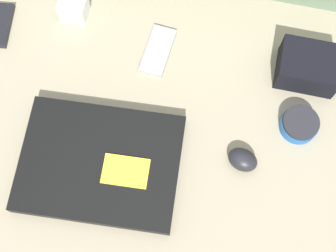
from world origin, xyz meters
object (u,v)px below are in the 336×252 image
(camera_pouch, at_px, (308,67))
(phone_black, at_px, (158,51))
(charger_brick, at_px, (74,8))
(computer_mouse, at_px, (243,160))
(speaker_puck, at_px, (299,124))
(laptop, at_px, (100,164))

(camera_pouch, bearing_deg, phone_black, -177.35)
(phone_black, distance_m, charger_brick, 0.21)
(computer_mouse, distance_m, phone_black, 0.30)
(computer_mouse, height_order, speaker_puck, computer_mouse)
(laptop, distance_m, speaker_puck, 0.41)
(speaker_puck, bearing_deg, camera_pouch, 90.44)
(speaker_puck, distance_m, charger_brick, 0.55)
(computer_mouse, bearing_deg, laptop, -150.91)
(computer_mouse, height_order, phone_black, computer_mouse)
(laptop, xyz_separation_m, speaker_puck, (0.38, 0.17, 0.00))
(computer_mouse, xyz_separation_m, speaker_puck, (0.10, 0.10, -0.00))
(camera_pouch, bearing_deg, speaker_puck, -89.56)
(speaker_puck, relative_size, phone_black, 0.64)
(phone_black, bearing_deg, charger_brick, 169.64)
(camera_pouch, relative_size, charger_brick, 2.09)
(speaker_puck, height_order, phone_black, speaker_puck)
(phone_black, bearing_deg, speaker_puck, -14.04)
(phone_black, xyz_separation_m, charger_brick, (-0.20, 0.06, 0.02))
(speaker_puck, distance_m, camera_pouch, 0.13)
(laptop, relative_size, speaker_puck, 4.26)
(computer_mouse, xyz_separation_m, camera_pouch, (0.10, 0.22, 0.02))
(computer_mouse, relative_size, speaker_puck, 0.91)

